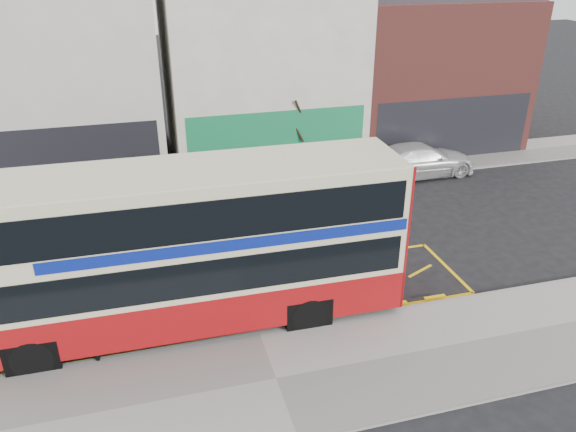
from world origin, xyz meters
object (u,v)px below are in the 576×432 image
object	(u,v)px
car_white	(420,160)
street_tree_right	(295,106)
car_grey	(202,190)
bus_stop_post	(91,306)
double_decker_bus	(190,247)

from	to	relation	value
car_white	street_tree_right	world-z (taller)	street_tree_right
car_grey	street_tree_right	xyz separation A→B (m)	(4.79, 2.71, 2.55)
car_grey	car_white	size ratio (longest dim) A/B	0.74
car_grey	car_white	world-z (taller)	car_white
car_grey	car_white	bearing A→B (deg)	-93.95
bus_stop_post	car_grey	size ratio (longest dim) A/B	0.71
bus_stop_post	car_white	xyz separation A→B (m)	(14.28, 9.95, -1.06)
double_decker_bus	car_grey	world-z (taller)	double_decker_bus
car_grey	double_decker_bus	bearing A→B (deg)	163.41
bus_stop_post	car_grey	world-z (taller)	bus_stop_post
double_decker_bus	bus_stop_post	bearing A→B (deg)	-154.63
double_decker_bus	car_white	size ratio (longest dim) A/B	2.24
street_tree_right	car_grey	bearing A→B (deg)	-150.53
double_decker_bus	car_grey	xyz separation A→B (m)	(1.30, 8.11, -1.84)
bus_stop_post	car_grey	xyz separation A→B (m)	(3.92, 9.31, -1.18)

